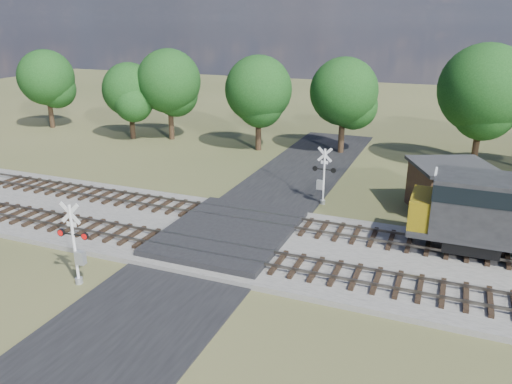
% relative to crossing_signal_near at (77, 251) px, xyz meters
% --- Properties ---
extents(ground, '(160.00, 160.00, 0.00)m').
position_rel_crossing_signal_near_xyz_m(ground, '(4.48, 7.04, -1.77)').
color(ground, '#424A27').
rests_on(ground, ground).
extents(ballast_bed, '(140.00, 10.00, 0.30)m').
position_rel_crossing_signal_near_xyz_m(ballast_bed, '(14.48, 7.54, -1.62)').
color(ballast_bed, gray).
rests_on(ballast_bed, ground).
extents(road, '(7.00, 60.00, 0.08)m').
position_rel_crossing_signal_near_xyz_m(road, '(4.48, 7.04, -1.73)').
color(road, black).
rests_on(road, ground).
extents(crossing_panel, '(7.00, 9.00, 0.62)m').
position_rel_crossing_signal_near_xyz_m(crossing_panel, '(4.48, 7.54, -1.45)').
color(crossing_panel, '#262628').
rests_on(crossing_panel, ground).
extents(track_near, '(140.00, 2.60, 0.33)m').
position_rel_crossing_signal_near_xyz_m(track_near, '(7.60, 5.04, -1.35)').
color(track_near, black).
rests_on(track_near, ballast_bed).
extents(track_far, '(140.00, 2.60, 0.33)m').
position_rel_crossing_signal_near_xyz_m(track_far, '(7.60, 10.04, -1.35)').
color(track_far, black).
rests_on(track_far, ballast_bed).
extents(crossing_signal_near, '(1.71, 0.37, 4.25)m').
position_rel_crossing_signal_near_xyz_m(crossing_signal_near, '(0.00, 0.00, 0.00)').
color(crossing_signal_near, silver).
rests_on(crossing_signal_near, ground).
extents(crossing_signal_far, '(1.65, 0.36, 4.09)m').
position_rel_crossing_signal_near_xyz_m(crossing_signal_far, '(8.07, 15.20, -0.06)').
color(crossing_signal_far, silver).
rests_on(crossing_signal_far, ground).
extents(equipment_shed, '(6.45, 6.45, 3.34)m').
position_rel_crossing_signal_near_xyz_m(equipment_shed, '(16.31, 16.78, -0.08)').
color(equipment_shed, '#492A1F').
rests_on(equipment_shed, ground).
extents(treeline, '(80.12, 9.82, 11.54)m').
position_rel_crossing_signal_near_xyz_m(treeline, '(14.79, 28.24, 4.67)').
color(treeline, black).
rests_on(treeline, ground).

